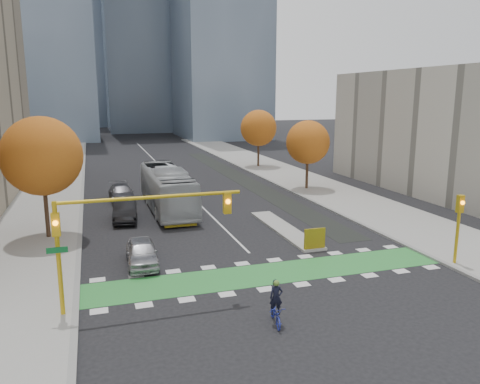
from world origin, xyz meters
TOP-DOWN VIEW (x-y plane):
  - ground at (0.00, 0.00)m, footprint 300.00×300.00m
  - sidewalk_west at (-13.50, 20.00)m, footprint 7.00×120.00m
  - sidewalk_east at (13.50, 20.00)m, footprint 7.00×120.00m
  - curb_west at (-10.00, 20.00)m, footprint 0.30×120.00m
  - curb_east at (10.00, 20.00)m, footprint 0.30×120.00m
  - bike_crossing at (0.00, 1.50)m, footprint 20.00×3.00m
  - centre_line at (0.00, 40.00)m, footprint 0.15×70.00m
  - bike_lane_paint at (7.50, 30.00)m, footprint 2.50×50.00m
  - median_island at (4.00, 9.00)m, footprint 1.60×10.00m
  - hazard_board at (4.00, 4.20)m, footprint 1.40×0.12m
  - building_east at (27.00, 16.00)m, footprint 14.00×30.00m
  - tower_ne at (20.00, 85.00)m, footprint 18.00×24.00m
  - tree_west at (-12.00, 12.00)m, footprint 5.20×5.20m
  - tree_east_near at (12.00, 22.00)m, footprint 4.40×4.40m
  - tree_east_far at (12.50, 38.00)m, footprint 4.80×4.80m
  - traffic_signal_west at (-7.93, -0.51)m, footprint 8.53×0.56m
  - traffic_signal_east at (10.50, -0.51)m, footprint 0.35×0.43m
  - cyclist at (-1.87, -3.93)m, footprint 0.86×1.78m
  - bus at (-3.00, 17.80)m, footprint 3.06×12.86m
  - parked_car_a at (-6.50, 5.00)m, footprint 1.90×4.38m
  - parked_car_b at (-6.70, 15.20)m, footprint 2.15×5.05m
  - parked_car_c at (-6.50, 22.32)m, footprint 2.27×5.19m

SIDE VIEW (x-z plane):
  - ground at x=0.00m, z-range 0.00..0.00m
  - centre_line at x=0.00m, z-range 0.00..0.01m
  - bike_lane_paint at x=7.50m, z-range 0.00..0.01m
  - bike_crossing at x=0.00m, z-range 0.00..0.01m
  - sidewalk_west at x=-13.50m, z-range 0.00..0.15m
  - sidewalk_east at x=13.50m, z-range 0.00..0.15m
  - curb_west at x=-10.00m, z-range -0.01..0.15m
  - curb_east at x=10.00m, z-range -0.01..0.15m
  - median_island at x=4.00m, z-range 0.00..0.16m
  - cyclist at x=-1.87m, z-range -0.33..1.65m
  - parked_car_a at x=-6.50m, z-range 0.00..1.47m
  - parked_car_c at x=-6.50m, z-range 0.00..1.48m
  - hazard_board at x=4.00m, z-range 0.15..1.45m
  - parked_car_b at x=-6.70m, z-range 0.00..1.62m
  - bus at x=-3.00m, z-range 0.00..3.58m
  - traffic_signal_east at x=10.50m, z-range 0.68..4.78m
  - traffic_signal_west at x=-7.93m, z-range 1.43..6.63m
  - tree_east_near at x=12.00m, z-range 1.33..8.40m
  - tree_east_far at x=12.50m, z-range 1.42..9.07m
  - tree_west at x=-12.00m, z-range 1.50..9.73m
  - building_east at x=27.00m, z-range 0.00..12.00m
  - tower_ne at x=20.00m, z-range 0.00..60.00m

